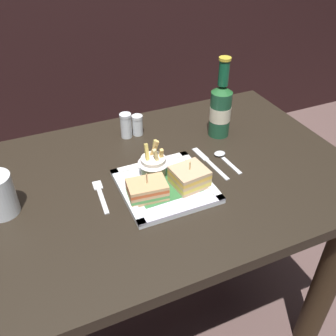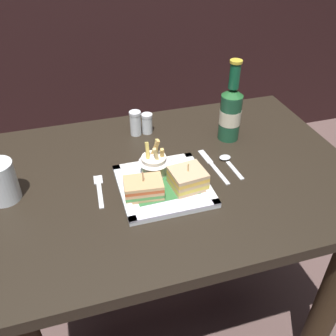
# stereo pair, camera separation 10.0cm
# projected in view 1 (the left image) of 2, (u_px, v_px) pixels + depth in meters

# --- Properties ---
(ground_plane) EXTENTS (6.00, 6.00, 0.00)m
(ground_plane) POSITION_uv_depth(u_px,v_px,m) (170.00, 318.00, 1.51)
(ground_plane) COLOR brown
(dining_table) EXTENTS (1.06, 0.73, 0.75)m
(dining_table) POSITION_uv_depth(u_px,v_px,m) (170.00, 217.00, 1.17)
(dining_table) COLOR black
(dining_table) RESTS_ON ground_plane
(square_plate) EXTENTS (0.24, 0.24, 0.02)m
(square_plate) POSITION_uv_depth(u_px,v_px,m) (165.00, 186.00, 1.00)
(square_plate) COLOR white
(square_plate) RESTS_ON dining_table
(sandwich_half_left) EXTENTS (0.11, 0.08, 0.07)m
(sandwich_half_left) POSITION_uv_depth(u_px,v_px,m) (147.00, 190.00, 0.94)
(sandwich_half_left) COLOR tan
(sandwich_half_left) RESTS_ON square_plate
(sandwich_half_right) EXTENTS (0.10, 0.09, 0.07)m
(sandwich_half_right) POSITION_uv_depth(u_px,v_px,m) (189.00, 177.00, 0.98)
(sandwich_half_right) COLOR tan
(sandwich_half_right) RESTS_ON square_plate
(fries_cup) EXTENTS (0.09, 0.09, 0.11)m
(fries_cup) POSITION_uv_depth(u_px,v_px,m) (153.00, 163.00, 1.01)
(fries_cup) COLOR white
(fries_cup) RESTS_ON square_plate
(beer_bottle) EXTENTS (0.07, 0.07, 0.26)m
(beer_bottle) POSITION_uv_depth(u_px,v_px,m) (221.00, 108.00, 1.17)
(beer_bottle) COLOR #1E5034
(beer_bottle) RESTS_ON dining_table
(fork) EXTENTS (0.03, 0.14, 0.00)m
(fork) POSITION_uv_depth(u_px,v_px,m) (101.00, 194.00, 0.98)
(fork) COLOR silver
(fork) RESTS_ON dining_table
(knife) EXTENTS (0.03, 0.18, 0.00)m
(knife) POSITION_uv_depth(u_px,v_px,m) (209.00, 162.00, 1.10)
(knife) COLOR silver
(knife) RESTS_ON dining_table
(spoon) EXTENTS (0.03, 0.12, 0.01)m
(spoon) POSITION_uv_depth(u_px,v_px,m) (222.00, 156.00, 1.11)
(spoon) COLOR silver
(spoon) RESTS_ON dining_table
(salt_shaker) EXTENTS (0.04, 0.04, 0.08)m
(salt_shaker) POSITION_uv_depth(u_px,v_px,m) (126.00, 127.00, 1.19)
(salt_shaker) COLOR silver
(salt_shaker) RESTS_ON dining_table
(pepper_shaker) EXTENTS (0.04, 0.04, 0.07)m
(pepper_shaker) POSITION_uv_depth(u_px,v_px,m) (138.00, 126.00, 1.21)
(pepper_shaker) COLOR silver
(pepper_shaker) RESTS_ON dining_table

